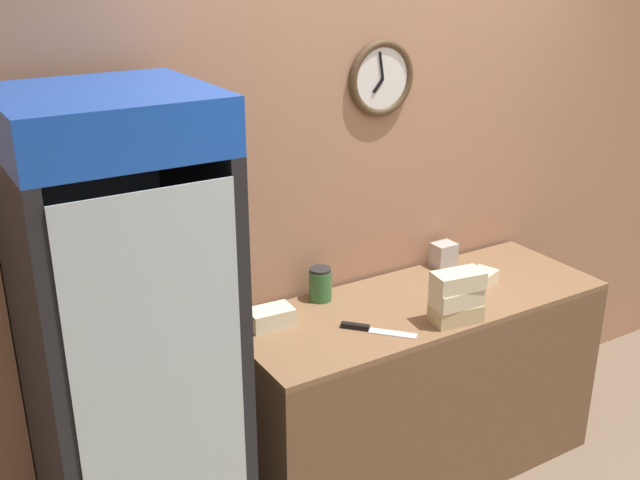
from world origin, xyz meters
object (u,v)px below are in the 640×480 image
sandwich_stack_top (458,281)px  condiment_jar (320,284)px  beverage_cooler (123,344)px  sandwich_flat_left (478,280)px  napkin_dispenser (444,255)px  sandwich_flat_right (271,317)px  sandwich_stack_middle (457,297)px  chefs_knife (368,329)px  sandwich_stack_bottom (456,313)px

sandwich_stack_top → condiment_jar: bearing=128.2°
beverage_cooler → sandwich_flat_left: 1.65m
beverage_cooler → sandwich_stack_top: 1.35m
beverage_cooler → condiment_jar: size_ratio=13.08×
napkin_dispenser → sandwich_stack_top: bearing=-125.1°
sandwich_flat_right → napkin_dispenser: 1.02m
condiment_jar → sandwich_stack_middle: bearing=-51.8°
sandwich_stack_middle → sandwich_flat_left: bearing=33.5°
chefs_knife → napkin_dispenser: size_ratio=2.12×
beverage_cooler → sandwich_stack_bottom: bearing=-10.2°
sandwich_stack_middle → chefs_knife: (-0.36, 0.13, -0.10)m
sandwich_stack_middle → sandwich_flat_right: 0.78m
sandwich_stack_bottom → chefs_knife: size_ratio=0.88×
beverage_cooler → napkin_dispenser: (1.67, 0.24, -0.10)m
sandwich_stack_middle → sandwich_stack_top: bearing=0.0°
sandwich_stack_middle → sandwich_flat_right: bearing=151.5°
sandwich_flat_left → sandwich_stack_bottom: bearing=-146.5°
sandwich_stack_middle → sandwich_flat_right: sandwich_stack_middle is taller
sandwich_stack_top → napkin_dispenser: bearing=54.9°
sandwich_flat_right → napkin_dispenser: (1.02, 0.11, 0.02)m
sandwich_flat_left → condiment_jar: bearing=158.9°
sandwich_stack_bottom → chefs_knife: (-0.36, 0.13, -0.03)m
sandwich_flat_left → chefs_knife: bearing=-173.0°
beverage_cooler → napkin_dispenser: 1.69m
sandwich_flat_left → chefs_knife: size_ratio=0.92×
beverage_cooler → sandwich_flat_right: bearing=11.3°
chefs_knife → sandwich_stack_top: bearing=-19.3°
condiment_jar → napkin_dispenser: bearing=0.5°
sandwich_stack_middle → condiment_jar: bearing=128.2°
sandwich_stack_bottom → sandwich_stack_middle: (0.00, 0.00, 0.08)m
chefs_knife → beverage_cooler: bearing=173.4°
beverage_cooler → sandwich_stack_middle: beverage_cooler is taller
beverage_cooler → sandwich_flat_right: (0.65, 0.13, -0.12)m
sandwich_stack_bottom → sandwich_flat_right: size_ratio=1.19×
sandwich_stack_middle → condiment_jar: 0.61m
sandwich_flat_right → condiment_jar: bearing=19.2°
sandwich_stack_top → napkin_dispenser: sandwich_stack_top is taller
sandwich_stack_top → chefs_knife: sandwich_stack_top is taller
chefs_knife → sandwich_flat_left: bearing=7.0°
sandwich_stack_top → condiment_jar: size_ratio=1.50×
sandwich_stack_middle → napkin_dispenser: bearing=54.9°
napkin_dispenser → sandwich_stack_bottom: bearing=-125.1°
sandwich_stack_top → sandwich_flat_left: bearing=33.5°
sandwich_stack_middle → sandwich_flat_left: 0.39m
sandwich_stack_middle → chefs_knife: sandwich_stack_middle is taller
beverage_cooler → chefs_knife: size_ratio=7.75×
condiment_jar → napkin_dispenser: 0.71m
sandwich_stack_top → sandwich_flat_right: (-0.68, 0.37, -0.15)m
sandwich_stack_top → condiment_jar: (-0.37, 0.47, -0.11)m
sandwich_stack_top → sandwich_flat_left: sandwich_stack_top is taller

